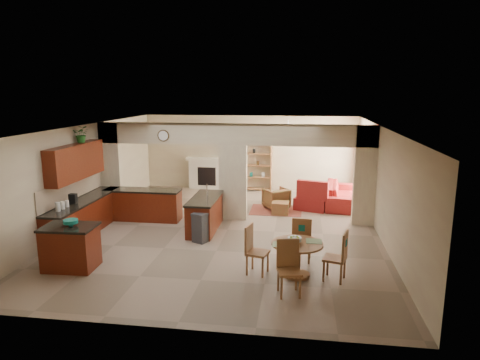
# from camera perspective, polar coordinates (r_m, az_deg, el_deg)

# --- Properties ---
(floor) EXTENTS (10.00, 10.00, 0.00)m
(floor) POSITION_cam_1_polar(r_m,az_deg,el_deg) (11.74, -1.67, -6.62)
(floor) COLOR gray
(floor) RESTS_ON ground
(ceiling) EXTENTS (10.00, 10.00, 0.00)m
(ceiling) POSITION_cam_1_polar(r_m,az_deg,el_deg) (11.18, -1.76, 7.12)
(ceiling) COLOR white
(ceiling) RESTS_ON wall_back
(wall_back) EXTENTS (8.00, 0.00, 8.00)m
(wall_back) POSITION_cam_1_polar(r_m,az_deg,el_deg) (16.25, 1.25, 3.65)
(wall_back) COLOR beige
(wall_back) RESTS_ON floor
(wall_front) EXTENTS (8.00, 0.00, 8.00)m
(wall_front) POSITION_cam_1_polar(r_m,az_deg,el_deg) (6.68, -9.01, -8.64)
(wall_front) COLOR beige
(wall_front) RESTS_ON floor
(wall_left) EXTENTS (0.00, 10.00, 10.00)m
(wall_left) POSITION_cam_1_polar(r_m,az_deg,el_deg) (12.67, -19.85, 0.59)
(wall_left) COLOR beige
(wall_left) RESTS_ON floor
(wall_right) EXTENTS (0.00, 10.00, 10.00)m
(wall_right) POSITION_cam_1_polar(r_m,az_deg,el_deg) (11.42, 18.49, -0.50)
(wall_right) COLOR beige
(wall_right) RESTS_ON floor
(partition_left_pier) EXTENTS (0.60, 0.25, 2.80)m
(partition_left_pier) POSITION_cam_1_polar(r_m,az_deg,el_deg) (13.42, -16.75, 1.39)
(partition_left_pier) COLOR beige
(partition_left_pier) RESTS_ON floor
(partition_center_pier) EXTENTS (0.80, 0.25, 2.20)m
(partition_center_pier) POSITION_cam_1_polar(r_m,az_deg,el_deg) (12.40, -0.93, -0.34)
(partition_center_pier) COLOR beige
(partition_center_pier) RESTS_ON floor
(partition_right_pier) EXTENTS (0.60, 0.25, 2.80)m
(partition_right_pier) POSITION_cam_1_polar(r_m,az_deg,el_deg) (12.33, 16.30, 0.53)
(partition_right_pier) COLOR beige
(partition_right_pier) RESTS_ON floor
(partition_header) EXTENTS (8.00, 0.25, 0.60)m
(partition_header) POSITION_cam_1_polar(r_m,az_deg,el_deg) (12.19, -0.95, 6.10)
(partition_header) COLOR beige
(partition_header) RESTS_ON partition_center_pier
(kitchen_counter) EXTENTS (2.52, 3.29, 1.48)m
(kitchen_counter) POSITION_cam_1_polar(r_m,az_deg,el_deg) (12.34, -17.03, -3.98)
(kitchen_counter) COLOR #480F08
(kitchen_counter) RESTS_ON floor
(upper_cabinets) EXTENTS (0.35, 2.40, 0.90)m
(upper_cabinets) POSITION_cam_1_polar(r_m,az_deg,el_deg) (11.80, -21.04, 2.28)
(upper_cabinets) COLOR #480F08
(upper_cabinets) RESTS_ON wall_left
(peninsula) EXTENTS (0.70, 1.85, 0.91)m
(peninsula) POSITION_cam_1_polar(r_m,az_deg,el_deg) (11.61, -4.71, -4.51)
(peninsula) COLOR #480F08
(peninsula) RESTS_ON floor
(wall_clock) EXTENTS (0.34, 0.03, 0.34)m
(wall_clock) POSITION_cam_1_polar(r_m,az_deg,el_deg) (12.51, -10.19, 5.84)
(wall_clock) COLOR #483218
(wall_clock) RESTS_ON partition_header
(rug) EXTENTS (1.60, 1.30, 0.01)m
(rug) POSITION_cam_1_polar(r_m,az_deg,el_deg) (13.61, 4.81, -4.03)
(rug) COLOR brown
(rug) RESTS_ON floor
(fireplace) EXTENTS (1.60, 0.35, 1.20)m
(fireplace) POSITION_cam_1_polar(r_m,az_deg,el_deg) (16.48, -4.36, 0.97)
(fireplace) COLOR silver
(fireplace) RESTS_ON floor
(shelving_unit) EXTENTS (1.00, 0.32, 1.80)m
(shelving_unit) POSITION_cam_1_polar(r_m,az_deg,el_deg) (16.12, 2.40, 1.77)
(shelving_unit) COLOR #965733
(shelving_unit) RESTS_ON floor
(window_a) EXTENTS (0.02, 0.90, 1.90)m
(window_a) POSITION_cam_1_polar(r_m,az_deg,el_deg) (13.67, 16.62, 0.73)
(window_a) COLOR white
(window_a) RESTS_ON wall_right
(window_b) EXTENTS (0.02, 0.90, 1.90)m
(window_b) POSITION_cam_1_polar(r_m,az_deg,el_deg) (15.33, 15.70, 1.95)
(window_b) COLOR white
(window_b) RESTS_ON wall_right
(glazed_door) EXTENTS (0.02, 0.70, 2.10)m
(glazed_door) POSITION_cam_1_polar(r_m,az_deg,el_deg) (14.53, 16.10, 0.80)
(glazed_door) COLOR white
(glazed_door) RESTS_ON wall_right
(drape_a_left) EXTENTS (0.10, 0.28, 2.30)m
(drape_a_left) POSITION_cam_1_polar(r_m,az_deg,el_deg) (13.09, 16.82, 0.24)
(drape_a_left) COLOR #43231A
(drape_a_left) RESTS_ON wall_right
(drape_a_right) EXTENTS (0.10, 0.28, 2.30)m
(drape_a_right) POSITION_cam_1_polar(r_m,az_deg,el_deg) (14.25, 16.11, 1.20)
(drape_a_right) COLOR #43231A
(drape_a_right) RESTS_ON wall_right
(drape_b_left) EXTENTS (0.10, 0.28, 2.30)m
(drape_b_left) POSITION_cam_1_polar(r_m,az_deg,el_deg) (14.74, 15.85, 1.56)
(drape_b_left) COLOR #43231A
(drape_b_left) RESTS_ON wall_right
(drape_b_right) EXTENTS (0.10, 0.28, 2.30)m
(drape_b_right) POSITION_cam_1_polar(r_m,az_deg,el_deg) (15.91, 15.28, 2.32)
(drape_b_right) COLOR #43231A
(drape_b_right) RESTS_ON wall_right
(ceiling_fan) EXTENTS (1.00, 1.00, 0.10)m
(ceiling_fan) POSITION_cam_1_polar(r_m,az_deg,el_deg) (14.03, 6.44, 7.04)
(ceiling_fan) COLOR white
(ceiling_fan) RESTS_ON ceiling
(kitchen_island) EXTENTS (1.12, 0.82, 0.94)m
(kitchen_island) POSITION_cam_1_polar(r_m,az_deg,el_deg) (9.83, -21.66, -8.31)
(kitchen_island) COLOR #480F08
(kitchen_island) RESTS_ON floor
(teal_bowl) EXTENTS (0.30, 0.30, 0.14)m
(teal_bowl) POSITION_cam_1_polar(r_m,az_deg,el_deg) (9.64, -21.64, -5.33)
(teal_bowl) COLOR #127F71
(teal_bowl) RESTS_ON kitchen_island
(trash_can) EXTENTS (0.41, 0.39, 0.69)m
(trash_can) POSITION_cam_1_polar(r_m,az_deg,el_deg) (10.75, -5.35, -6.50)
(trash_can) COLOR #2E2D30
(trash_can) RESTS_ON floor
(dining_table) EXTENTS (1.04, 1.04, 0.71)m
(dining_table) POSITION_cam_1_polar(r_m,az_deg,el_deg) (8.86, 7.62, -9.71)
(dining_table) COLOR #965733
(dining_table) RESTS_ON floor
(fruit_bowl) EXTENTS (0.28, 0.28, 0.15)m
(fruit_bowl) POSITION_cam_1_polar(r_m,az_deg,el_deg) (8.71, 7.29, -7.94)
(fruit_bowl) COLOR #7BA222
(fruit_bowl) RESTS_ON dining_table
(sofa) EXTENTS (2.52, 1.18, 0.71)m
(sofa) POSITION_cam_1_polar(r_m,az_deg,el_deg) (14.51, 13.37, -1.87)
(sofa) COLOR maroon
(sofa) RESTS_ON floor
(chaise) EXTENTS (1.18, 1.06, 0.39)m
(chaise) POSITION_cam_1_polar(r_m,az_deg,el_deg) (13.85, 9.54, -3.05)
(chaise) COLOR maroon
(chaise) RESTS_ON floor
(armchair) EXTENTS (0.98, 0.99, 0.66)m
(armchair) POSITION_cam_1_polar(r_m,az_deg,el_deg) (13.77, 4.85, -2.44)
(armchair) COLOR maroon
(armchair) RESTS_ON floor
(ottoman) EXTENTS (0.52, 0.52, 0.37)m
(ottoman) POSITION_cam_1_polar(r_m,az_deg,el_deg) (13.21, 5.41, -3.72)
(ottoman) COLOR maroon
(ottoman) RESTS_ON floor
(plant) EXTENTS (0.49, 0.46, 0.45)m
(plant) POSITION_cam_1_polar(r_m,az_deg,el_deg) (12.06, -20.39, 5.75)
(plant) COLOR #164F15
(plant) RESTS_ON upper_cabinets
(chair_north) EXTENTS (0.45, 0.45, 1.02)m
(chair_north) POSITION_cam_1_polar(r_m,az_deg,el_deg) (9.55, 8.24, -7.64)
(chair_north) COLOR #965733
(chair_north) RESTS_ON floor
(chair_east) EXTENTS (0.52, 0.52, 1.02)m
(chair_east) POSITION_cam_1_polar(r_m,az_deg,el_deg) (8.77, 13.09, -9.64)
(chair_east) COLOR #965733
(chair_east) RESTS_ON floor
(chair_south) EXTENTS (0.50, 0.50, 1.02)m
(chair_south) POSITION_cam_1_polar(r_m,az_deg,el_deg) (8.13, 6.49, -11.17)
(chair_south) COLOR #965733
(chair_south) RESTS_ON floor
(chair_west) EXTENTS (0.51, 0.51, 1.02)m
(chair_west) POSITION_cam_1_polar(r_m,az_deg,el_deg) (8.91, 1.84, -8.98)
(chair_west) COLOR #965733
(chair_west) RESTS_ON floor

